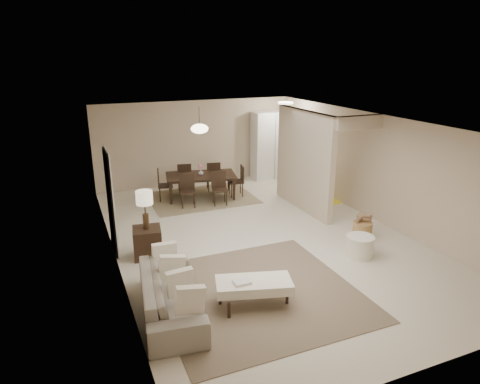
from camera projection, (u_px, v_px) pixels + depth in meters
name	position (u px, v px, depth m)	size (l,w,h in m)	color
floor	(259.00, 237.00, 9.28)	(9.00, 9.00, 0.00)	beige
ceiling	(261.00, 122.00, 8.51)	(9.00, 9.00, 0.00)	white
back_wall	(196.00, 143.00, 12.84)	(6.00, 6.00, 0.00)	#C5B095
left_wall	(111.00, 200.00, 7.79)	(9.00, 9.00, 0.00)	#C5B095
right_wall	(376.00, 168.00, 10.00)	(9.00, 9.00, 0.00)	#C5B095
partition	(304.00, 161.00, 10.65)	(0.15, 2.50, 2.50)	#C5B095
doorway	(110.00, 202.00, 8.40)	(0.04, 0.90, 2.04)	black
pantry_cabinet	(271.00, 145.00, 13.46)	(1.20, 0.55, 2.10)	white
flush_light	(286.00, 103.00, 12.17)	(0.44, 0.44, 0.05)	white
living_rug	(257.00, 292.00, 7.13)	(3.20, 3.20, 0.01)	brown
sofa	(170.00, 294.00, 6.50)	(0.83, 2.13, 0.62)	gray
ottoman_bench	(254.00, 285.00, 6.69)	(1.29, 0.85, 0.43)	#EDE5CE
side_table	(148.00, 242.00, 8.33)	(0.53, 0.53, 0.59)	black
table_lamp	(144.00, 201.00, 8.06)	(0.32, 0.32, 0.76)	#412E1C
round_pouf	(360.00, 246.00, 8.35)	(0.54, 0.54, 0.42)	#EDE5CE
wicker_basket	(362.00, 230.00, 9.19)	(0.42, 0.42, 0.35)	#98643C
dining_rug	(202.00, 198.00, 11.80)	(2.80, 2.10, 0.01)	#716446
dining_table	(201.00, 187.00, 11.70)	(1.87, 1.04, 0.66)	black
dining_chairs	(201.00, 183.00, 11.67)	(2.35, 1.89, 0.87)	black
vase	(201.00, 172.00, 11.58)	(0.14, 0.14, 0.15)	silver
yellow_mat	(327.00, 201.00, 11.52)	(1.00, 0.61, 0.01)	yellow
pendant_light	(200.00, 129.00, 11.21)	(0.46, 0.46, 0.71)	#412E1C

